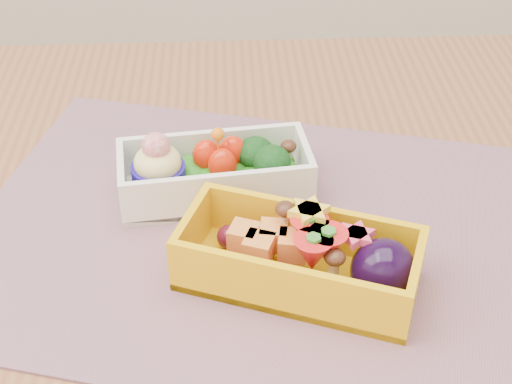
{
  "coord_description": "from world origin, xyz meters",
  "views": [
    {
      "loc": [
        0.02,
        -0.45,
        1.16
      ],
      "look_at": [
        0.04,
        0.04,
        0.79
      ],
      "focal_mm": 53.14,
      "sensor_mm": 36.0,
      "label": 1
    }
  ],
  "objects_px": {
    "bento_yellow": "(304,258)",
    "placemat": "(247,232)",
    "table": "(209,344)",
    "bento_white": "(214,172)"
  },
  "relations": [
    {
      "from": "table",
      "to": "bento_white",
      "type": "relative_size",
      "value": 6.88
    },
    {
      "from": "table",
      "to": "bento_yellow",
      "type": "xyz_separation_m",
      "value": [
        0.08,
        -0.03,
        0.13
      ]
    },
    {
      "from": "placemat",
      "to": "bento_white",
      "type": "distance_m",
      "value": 0.07
    },
    {
      "from": "table",
      "to": "placemat",
      "type": "xyz_separation_m",
      "value": [
        0.04,
        0.03,
        0.1
      ]
    },
    {
      "from": "table",
      "to": "bento_white",
      "type": "xyz_separation_m",
      "value": [
        0.01,
        0.09,
        0.12
      ]
    },
    {
      "from": "table",
      "to": "bento_white",
      "type": "height_order",
      "value": "bento_white"
    },
    {
      "from": "bento_yellow",
      "to": "placemat",
      "type": "bearing_deg",
      "value": 143.24
    },
    {
      "from": "table",
      "to": "bento_white",
      "type": "distance_m",
      "value": 0.15
    },
    {
      "from": "bento_yellow",
      "to": "table",
      "type": "bearing_deg",
      "value": 178.83
    },
    {
      "from": "table",
      "to": "placemat",
      "type": "height_order",
      "value": "placemat"
    }
  ]
}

